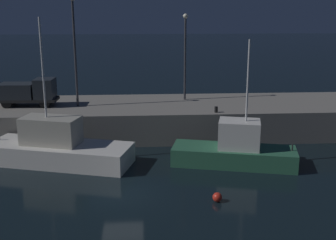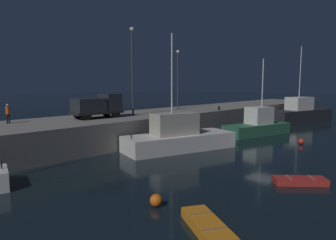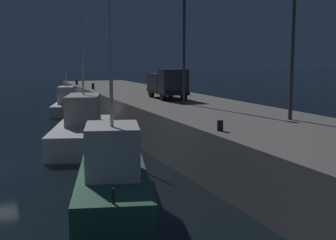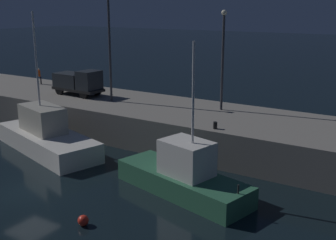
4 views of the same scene
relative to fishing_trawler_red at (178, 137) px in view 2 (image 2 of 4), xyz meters
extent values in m
plane|color=black|center=(4.83, -5.85, -1.15)|extent=(320.00, 320.00, 0.00)
cube|color=gray|center=(4.83, 7.61, 0.17)|extent=(77.53, 8.62, 2.63)
cube|color=silver|center=(0.13, -0.04, -0.42)|extent=(10.92, 6.22, 1.45)
cube|color=#ADA899|center=(-0.40, 0.12, 1.28)|extent=(4.48, 3.14, 1.96)
cylinder|color=silver|center=(-0.67, 0.20, 5.73)|extent=(0.14, 0.14, 6.94)
cylinder|color=#262626|center=(-4.45, 1.29, 0.55)|extent=(0.10, 0.10, 0.50)
cylinder|color=#262626|center=(-14.71, 0.61, 0.22)|extent=(0.10, 0.10, 0.50)
cube|color=#232328|center=(30.01, 0.50, -0.26)|extent=(12.92, 6.53, 1.77)
cube|color=silver|center=(29.79, 0.56, 1.66)|extent=(4.71, 3.41, 2.06)
cylinder|color=silver|center=(29.64, 0.59, 6.71)|extent=(0.14, 0.14, 8.03)
cylinder|color=#262626|center=(35.55, -0.86, 0.88)|extent=(0.10, 0.10, 0.50)
cube|color=#2D6647|center=(12.64, -1.10, -0.51)|extent=(9.14, 4.76, 1.27)
cube|color=silver|center=(12.95, -1.18, 1.13)|extent=(3.26, 2.69, 2.01)
cylinder|color=silver|center=(13.37, -1.28, 4.95)|extent=(0.14, 0.14, 5.63)
cylinder|color=#262626|center=(16.54, -2.05, 0.37)|extent=(0.10, 0.10, 0.50)
cube|color=orange|center=(-10.73, -11.28, -0.93)|extent=(2.67, 3.47, 0.43)
cube|color=olive|center=(-10.37, -10.64, -0.70)|extent=(0.94, 0.59, 0.04)
cube|color=olive|center=(-11.10, -11.91, -0.70)|extent=(0.94, 0.59, 0.04)
cube|color=#B22823|center=(-2.01, -11.72, -0.95)|extent=(2.84, 3.01, 0.38)
cube|color=olive|center=(-2.46, -11.21, -0.74)|extent=(0.77, 0.70, 0.04)
cube|color=olive|center=(-1.56, -12.22, -0.74)|extent=(0.77, 0.70, 0.04)
sphere|color=red|center=(10.41, -7.14, -0.87)|extent=(0.56, 0.56, 0.56)
sphere|color=orange|center=(-10.42, -7.92, -0.83)|extent=(0.63, 0.63, 0.63)
cylinder|color=#38383D|center=(0.57, 7.12, 5.92)|extent=(0.20, 0.20, 8.87)
sphere|color=#F9EFCC|center=(0.57, 7.12, 10.53)|extent=(0.44, 0.44, 0.44)
cylinder|color=#38383D|center=(10.14, 9.26, 5.18)|extent=(0.20, 0.20, 7.39)
sphere|color=#F9EFCC|center=(10.14, 9.26, 9.05)|extent=(0.44, 0.44, 0.44)
cylinder|color=black|center=(-2.07, 8.22, 1.93)|extent=(0.91, 0.32, 0.90)
cylinder|color=black|center=(-2.14, 6.54, 1.93)|extent=(0.91, 0.32, 0.90)
cylinder|color=black|center=(-5.28, 8.36, 1.93)|extent=(0.91, 0.32, 0.90)
cylinder|color=black|center=(-5.35, 6.67, 1.93)|extent=(0.91, 0.32, 0.90)
cube|color=black|center=(-3.71, 7.45, 2.05)|extent=(5.09, 2.21, 0.25)
cube|color=#23282D|center=(-2.21, 7.39, 3.03)|extent=(1.68, 2.07, 1.69)
cube|color=#23282D|center=(-4.61, 7.49, 2.82)|extent=(2.99, 2.12, 1.29)
cylinder|color=black|center=(-11.14, 9.58, 1.88)|extent=(0.13, 0.13, 0.81)
cylinder|color=black|center=(-11.38, 9.37, 1.88)|extent=(0.13, 0.13, 0.81)
cylinder|color=#E54C14|center=(-11.26, 9.48, 2.62)|extent=(0.44, 0.44, 0.67)
sphere|color=beige|center=(-11.26, 9.48, 3.07)|extent=(0.20, 0.20, 0.20)
cylinder|color=black|center=(12.19, 4.01, 1.72)|extent=(0.28, 0.28, 0.48)
camera|label=1|loc=(6.06, -30.13, 9.85)|focal=46.37mm
camera|label=2|loc=(-20.45, -18.40, 4.91)|focal=32.71mm
camera|label=3|loc=(30.34, -5.42, 4.79)|focal=48.62mm
camera|label=4|loc=(24.38, -21.28, 9.56)|focal=45.75mm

